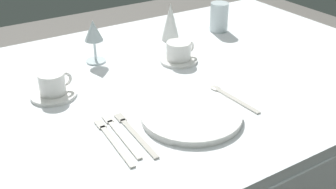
# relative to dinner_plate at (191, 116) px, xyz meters

# --- Properties ---
(dining_table) EXTENTS (1.80, 1.11, 0.74)m
(dining_table) POSITION_rel_dinner_plate_xyz_m (0.04, 0.26, -0.09)
(dining_table) COLOR white
(dining_table) RESTS_ON ground
(dinner_plate) EXTENTS (0.28, 0.28, 0.02)m
(dinner_plate) POSITION_rel_dinner_plate_xyz_m (0.00, 0.00, 0.00)
(dinner_plate) COLOR white
(dinner_plate) RESTS_ON dining_table
(fork_outer) EXTENTS (0.03, 0.23, 0.00)m
(fork_outer) POSITION_rel_dinner_plate_xyz_m (-0.17, 0.02, -0.01)
(fork_outer) COLOR beige
(fork_outer) RESTS_ON dining_table
(fork_inner) EXTENTS (0.03, 0.22, 0.00)m
(fork_inner) POSITION_rel_dinner_plate_xyz_m (-0.20, 0.03, -0.01)
(fork_inner) COLOR beige
(fork_inner) RESTS_ON dining_table
(fork_salad) EXTENTS (0.03, 0.23, 0.00)m
(fork_salad) POSITION_rel_dinner_plate_xyz_m (-0.23, 0.02, -0.01)
(fork_salad) COLOR beige
(fork_salad) RESTS_ON dining_table
(spoon_soup) EXTENTS (0.03, 0.20, 0.01)m
(spoon_soup) POSITION_rel_dinner_plate_xyz_m (0.17, 0.05, -0.01)
(spoon_soup) COLOR beige
(spoon_soup) RESTS_ON dining_table
(saucer_left) EXTENTS (0.13, 0.13, 0.01)m
(saucer_left) POSITION_rel_dinner_plate_xyz_m (0.18, 0.34, -0.00)
(saucer_left) COLOR white
(saucer_left) RESTS_ON dining_table
(coffee_cup_left) EXTENTS (0.11, 0.09, 0.06)m
(coffee_cup_left) POSITION_rel_dinner_plate_xyz_m (0.18, 0.34, 0.03)
(coffee_cup_left) COLOR white
(coffee_cup_left) RESTS_ON saucer_left
(saucer_right) EXTENTS (0.14, 0.14, 0.01)m
(saucer_right) POSITION_rel_dinner_plate_xyz_m (-0.28, 0.33, -0.00)
(saucer_right) COLOR white
(saucer_right) RESTS_ON dining_table
(coffee_cup_right) EXTENTS (0.10, 0.08, 0.07)m
(coffee_cup_right) POSITION_rel_dinner_plate_xyz_m (-0.28, 0.33, 0.03)
(coffee_cup_right) COLOR white
(coffee_cup_right) RESTS_ON saucer_right
(wine_glass_centre) EXTENTS (0.07, 0.07, 0.15)m
(wine_glass_centre) POSITION_rel_dinner_plate_xyz_m (-0.07, 0.49, 0.10)
(wine_glass_centre) COLOR silver
(wine_glass_centre) RESTS_ON dining_table
(drink_tumbler) EXTENTS (0.07, 0.07, 0.12)m
(drink_tumbler) POSITION_rel_dinner_plate_xyz_m (0.50, 0.51, 0.05)
(drink_tumbler) COLOR silver
(drink_tumbler) RESTS_ON dining_table
(napkin_folded) EXTENTS (0.07, 0.07, 0.15)m
(napkin_folded) POSITION_rel_dinner_plate_xyz_m (0.27, 0.53, 0.07)
(napkin_folded) COLOR white
(napkin_folded) RESTS_ON dining_table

